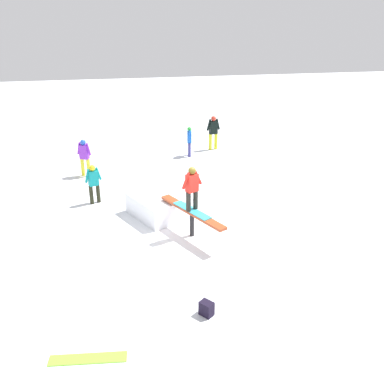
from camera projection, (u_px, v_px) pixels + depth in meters
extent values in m
plane|color=white|center=(192.00, 235.00, 12.93)|extent=(60.00, 60.00, 0.00)
cylinder|color=black|center=(192.00, 224.00, 12.77)|extent=(0.14, 0.14, 0.76)
cube|color=#A53F1E|center=(192.00, 212.00, 12.60)|extent=(2.59, 1.57, 0.08)
cube|color=white|center=(159.00, 205.00, 14.05)|extent=(2.30, 2.17, 0.70)
cube|color=#32B3C9|center=(192.00, 210.00, 12.58)|extent=(1.43, 0.96, 0.03)
cylinder|color=#27251F|center=(188.00, 202.00, 12.38)|extent=(0.14, 0.14, 0.59)
cylinder|color=#27251F|center=(196.00, 199.00, 12.53)|extent=(0.14, 0.14, 0.59)
cube|color=red|center=(192.00, 183.00, 12.23)|extent=(0.35, 0.40, 0.53)
cylinder|color=red|center=(186.00, 181.00, 12.06)|extent=(0.22, 0.30, 0.49)
cylinder|color=red|center=(198.00, 177.00, 12.30)|extent=(0.22, 0.30, 0.49)
sphere|color=brown|center=(192.00, 171.00, 12.08)|extent=(0.22, 0.22, 0.22)
cylinder|color=gold|center=(210.00, 142.00, 20.34)|extent=(0.15, 0.15, 0.78)
cylinder|color=gold|center=(216.00, 141.00, 20.44)|extent=(0.15, 0.15, 0.78)
cube|color=black|center=(213.00, 127.00, 20.11)|extent=(0.29, 0.41, 0.61)
cylinder|color=black|center=(209.00, 125.00, 19.98)|extent=(0.13, 0.24, 0.54)
cylinder|color=black|center=(218.00, 124.00, 20.13)|extent=(0.13, 0.24, 0.54)
sphere|color=red|center=(214.00, 119.00, 19.94)|extent=(0.24, 0.24, 0.24)
cylinder|color=black|center=(91.00, 195.00, 14.84)|extent=(0.14, 0.14, 0.67)
cylinder|color=black|center=(98.00, 193.00, 14.97)|extent=(0.14, 0.14, 0.67)
cube|color=teal|center=(93.00, 178.00, 14.66)|extent=(0.31, 0.38, 0.53)
cylinder|color=teal|center=(87.00, 176.00, 14.51)|extent=(0.16, 0.22, 0.48)
cylinder|color=teal|center=(98.00, 174.00, 14.71)|extent=(0.16, 0.22, 0.48)
sphere|color=yellow|center=(92.00, 168.00, 14.51)|extent=(0.21, 0.21, 0.21)
cylinder|color=yellow|center=(89.00, 168.00, 17.20)|extent=(0.14, 0.14, 0.74)
cylinder|color=yellow|center=(83.00, 167.00, 17.28)|extent=(0.14, 0.14, 0.74)
cube|color=purple|center=(84.00, 152.00, 16.98)|extent=(0.34, 0.40, 0.57)
cylinder|color=purple|center=(88.00, 149.00, 16.87)|extent=(0.16, 0.21, 0.50)
cylinder|color=purple|center=(79.00, 148.00, 16.98)|extent=(0.16, 0.21, 0.50)
sphere|color=blue|center=(83.00, 142.00, 16.82)|extent=(0.22, 0.22, 0.22)
cylinder|color=navy|center=(189.00, 148.00, 19.64)|extent=(0.13, 0.13, 0.65)
cylinder|color=navy|center=(189.00, 150.00, 19.42)|extent=(0.13, 0.13, 0.65)
cube|color=blue|center=(189.00, 137.00, 19.30)|extent=(0.34, 0.24, 0.51)
cylinder|color=blue|center=(189.00, 133.00, 19.43)|extent=(0.21, 0.11, 0.46)
cylinder|color=blue|center=(189.00, 136.00, 19.07)|extent=(0.21, 0.11, 0.46)
sphere|color=green|center=(189.00, 129.00, 19.15)|extent=(0.20, 0.20, 0.20)
cube|color=#88DE39|center=(88.00, 359.00, 8.43)|extent=(0.43, 1.55, 0.02)
cube|color=black|center=(207.00, 309.00, 9.57)|extent=(0.37, 0.36, 0.34)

